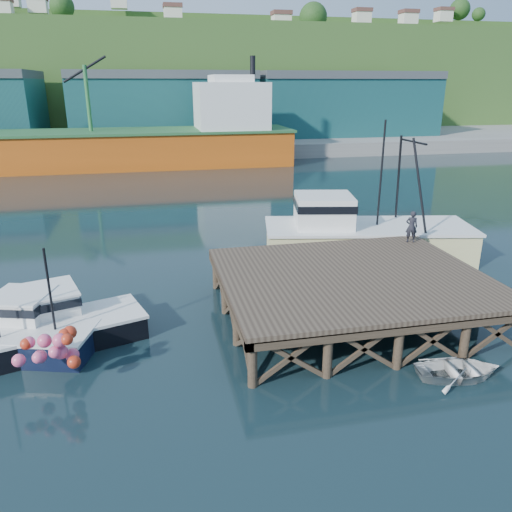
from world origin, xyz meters
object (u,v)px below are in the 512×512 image
object	(u,v)px
trawler	(364,232)
boat_navy	(14,332)
dockworker	(412,227)
boat_black	(52,325)
dinghy	(459,370)

from	to	relation	value
trawler	boat_navy	bearing A→B (deg)	-146.40
boat_navy	trawler	xyz separation A→B (m)	(18.59, 7.55, 0.90)
boat_navy	dockworker	bearing A→B (deg)	28.06
boat_black	trawler	xyz separation A→B (m)	(17.17, 7.26, 0.90)
boat_black	dockworker	bearing A→B (deg)	-6.18
trawler	dockworker	distance (m)	3.96
boat_black	dockworker	size ratio (longest dim) A/B	4.45
boat_black	dinghy	size ratio (longest dim) A/B	2.46
trawler	dockworker	bearing A→B (deg)	-61.03
dockworker	boat_black	bearing A→B (deg)	31.12
boat_navy	trawler	bearing A→B (deg)	38.77
boat_navy	dinghy	size ratio (longest dim) A/B	2.23
boat_black	trawler	distance (m)	18.67
boat_navy	boat_black	bearing A→B (deg)	28.19
dinghy	dockworker	world-z (taller)	dockworker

